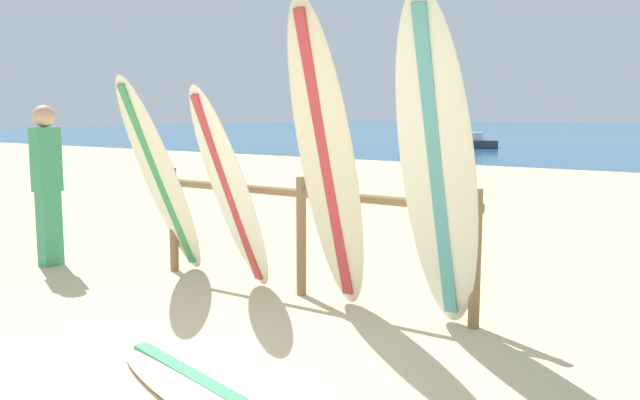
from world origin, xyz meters
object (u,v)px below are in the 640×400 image
surfboard_leaning_far_left (161,178)px  surfboard_leaning_left (231,191)px  beachgoer_standing (47,178)px  surfboard_leaning_center_left (327,161)px  small_boat_offshore (473,143)px  surfboard_leaning_center (438,170)px  surfboard_rack (301,217)px

surfboard_leaning_far_left → surfboard_leaning_left: size_ratio=1.06×
surfboard_leaning_left → beachgoer_standing: (-2.43, -0.26, -0.00)m
surfboard_leaning_far_left → surfboard_leaning_left: bearing=-2.5°
surfboard_leaning_far_left → surfboard_leaning_center_left: size_ratio=0.79×
surfboard_leaning_left → beachgoer_standing: surfboard_leaning_left is taller
surfboard_leaning_far_left → beachgoer_standing: bearing=-168.3°
small_boat_offshore → beachgoer_standing: bearing=-78.0°
surfboard_leaning_left → small_boat_offshore: (-7.78, 24.87, -0.71)m
surfboard_leaning_center → surfboard_leaning_far_left: bearing=178.4°
surfboard_leaning_left → small_boat_offshore: bearing=107.4°
surfboard_rack → beachgoer_standing: (-2.98, -0.59, 0.23)m
surfboard_rack → surfboard_leaning_center: (1.51, -0.37, 0.53)m
surfboard_leaning_center → beachgoer_standing: bearing=-177.2°
surfboard_leaning_center_left → small_boat_offshore: (-8.87, 24.90, -1.03)m
surfboard_rack → surfboard_leaning_far_left: 1.58m
surfboard_leaning_center → beachgoer_standing: 4.51m
surfboard_leaning_center → surfboard_rack: bearing=166.2°
small_boat_offshore → surfboard_rack: bearing=-71.2°
surfboard_leaning_center → small_boat_offshore: 26.80m
surfboard_leaning_left → beachgoer_standing: bearing=-173.9°
surfboard_leaning_left → surfboard_leaning_center: size_ratio=0.77×
surfboard_leaning_left → surfboard_leaning_center_left: bearing=-1.8°
surfboard_leaning_center → small_boat_offshore: (-9.84, 24.91, -1.00)m
beachgoer_standing → surfboard_leaning_far_left: bearing=11.7°
surfboard_leaning_center_left → small_boat_offshore: size_ratio=1.08×
small_boat_offshore → surfboard_leaning_center: bearing=-68.4°
surfboard_leaning_far_left → surfboard_rack: bearing=10.7°
beachgoer_standing → small_boat_offshore: beachgoer_standing is taller
surfboard_leaning_center_left → beachgoer_standing: surfboard_leaning_center_left is taller
surfboard_leaning_center_left → surfboard_leaning_left: bearing=178.2°
surfboard_leaning_far_left → small_boat_offshore: 25.75m
surfboard_rack → surfboard_leaning_center: size_ratio=1.37×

